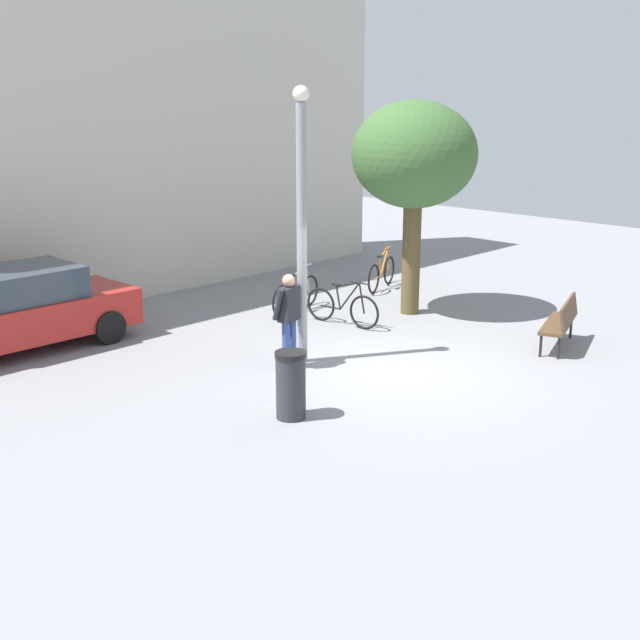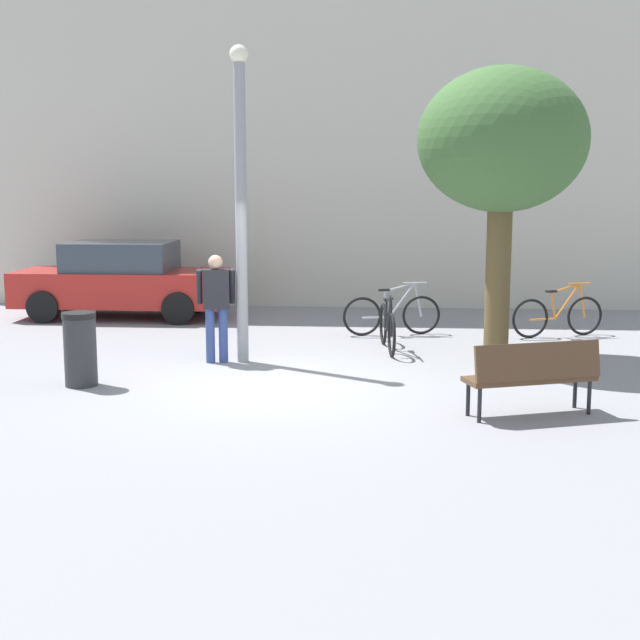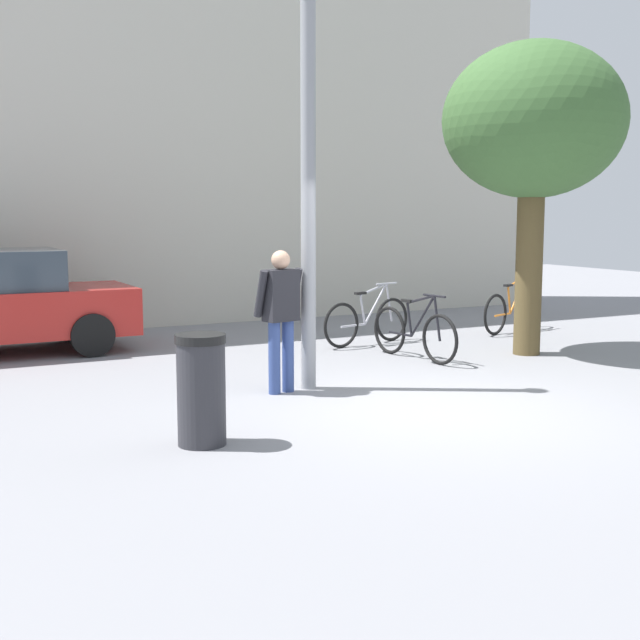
{
  "view_description": "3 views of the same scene",
  "coord_description": "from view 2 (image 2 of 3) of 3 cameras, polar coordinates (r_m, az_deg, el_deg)",
  "views": [
    {
      "loc": [
        -10.44,
        -8.43,
        4.66
      ],
      "look_at": [
        -0.07,
        1.68,
        0.6
      ],
      "focal_mm": 45.73,
      "sensor_mm": 36.0,
      "label": 1
    },
    {
      "loc": [
        1.48,
        -11.89,
        2.83
      ],
      "look_at": [
        0.46,
        1.71,
        0.64
      ],
      "focal_mm": 49.76,
      "sensor_mm": 36.0,
      "label": 2
    },
    {
      "loc": [
        -5.17,
        -7.45,
        2.14
      ],
      "look_at": [
        -0.64,
        1.34,
        0.84
      ],
      "focal_mm": 47.47,
      "sensor_mm": 36.0,
      "label": 3
    }
  ],
  "objects": [
    {
      "name": "parked_car_red",
      "position": [
        18.52,
        -12.63,
        2.54
      ],
      "size": [
        4.2,
        1.83,
        1.55
      ],
      "color": "#AD231E",
      "rests_on": "ground_plane"
    },
    {
      "name": "bicycle_silver",
      "position": [
        16.12,
        4.67,
        0.38
      ],
      "size": [
        1.78,
        0.45,
        0.97
      ],
      "color": "black",
      "rests_on": "ground_plane"
    },
    {
      "name": "person_by_lamppost",
      "position": [
        13.69,
        -6.7,
        1.24
      ],
      "size": [
        0.63,
        0.38,
        1.67
      ],
      "color": "#334784",
      "rests_on": "ground_plane"
    },
    {
      "name": "building_facade",
      "position": [
        20.52,
        0.14,
        13.88
      ],
      "size": [
        15.41,
        2.0,
        9.05
      ],
      "primitive_type": "cube",
      "color": "beige",
      "rests_on": "ground_plane"
    },
    {
      "name": "ground_plane",
      "position": [
        12.32,
        -2.74,
        -4.16
      ],
      "size": [
        36.0,
        36.0,
        0.0
      ],
      "primitive_type": "plane",
      "color": "gray"
    },
    {
      "name": "trash_bin",
      "position": [
        12.56,
        -15.17,
        -1.81
      ],
      "size": [
        0.46,
        0.46,
        1.02
      ],
      "color": "#2D2D33",
      "rests_on": "ground_plane"
    },
    {
      "name": "park_bench",
      "position": [
        10.85,
        13.55,
        -3.28
      ],
      "size": [
        1.67,
        0.97,
        0.92
      ],
      "color": "#513823",
      "rests_on": "ground_plane"
    },
    {
      "name": "bicycle_black",
      "position": [
        14.67,
        4.36,
        -0.49
      ],
      "size": [
        0.28,
        1.8,
        0.97
      ],
      "color": "black",
      "rests_on": "ground_plane"
    },
    {
      "name": "bicycle_orange",
      "position": [
        16.47,
        15.07,
        0.27
      ],
      "size": [
        1.72,
        0.67,
        0.97
      ],
      "color": "black",
      "rests_on": "ground_plane"
    },
    {
      "name": "lamppost",
      "position": [
        13.56,
        -5.12,
        8.01
      ],
      "size": [
        0.28,
        0.28,
        4.77
      ],
      "color": "gray",
      "rests_on": "ground_plane"
    },
    {
      "name": "plaza_tree",
      "position": [
        14.18,
        11.64,
        11.08
      ],
      "size": [
        2.62,
        2.62,
        4.52
      ],
      "color": "brown",
      "rests_on": "ground_plane"
    }
  ]
}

